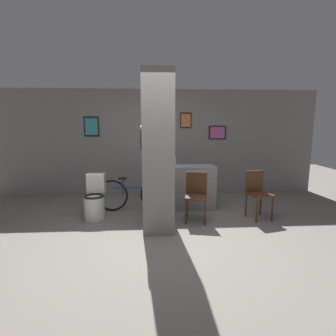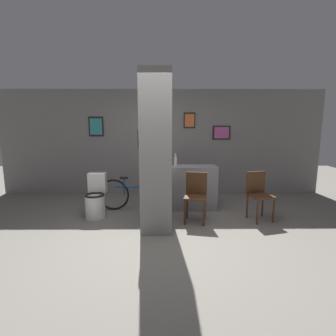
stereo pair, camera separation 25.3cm
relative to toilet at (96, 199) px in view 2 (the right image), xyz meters
name	(u,v)px [view 2 (the right image)]	position (x,y,z in m)	size (l,w,h in m)	color
ground_plane	(159,236)	(1.23, -0.90, -0.35)	(14.00, 14.00, 0.00)	slate
wall_back	(161,143)	(1.23, 1.73, 0.96)	(8.00, 0.09, 2.60)	gray
pillar_center	(156,152)	(1.18, -0.41, 0.95)	(0.54, 0.99, 2.60)	gray
counter_shelf	(183,187)	(1.71, 0.49, 0.11)	(1.37, 0.44, 0.91)	gray
toilet	(96,199)	(0.00, 0.00, 0.00)	(0.37, 0.53, 0.83)	silver
chair_near_pillar	(196,194)	(1.89, -0.23, 0.16)	(0.46, 0.46, 0.89)	#4C2D19
chair_by_doorway	(259,193)	(3.06, -0.16, 0.16)	(0.47, 0.47, 0.89)	#4C2D19
bicycle	(135,194)	(0.71, 0.39, -0.01)	(1.55, 0.42, 0.70)	black
bottle_tall	(176,161)	(1.54, 0.51, 0.67)	(0.06, 0.06, 0.29)	silver
bottle_short	(170,162)	(1.43, 0.54, 0.64)	(0.08, 0.08, 0.22)	olive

